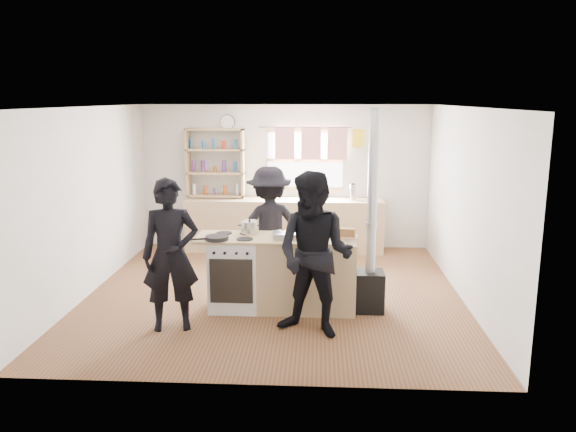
# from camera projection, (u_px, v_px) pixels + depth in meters

# --- Properties ---
(ground) EXTENTS (5.00, 5.00, 0.01)m
(ground) POSITION_uv_depth(u_px,v_px,m) (274.00, 293.00, 7.66)
(ground) COLOR brown
(ground) RESTS_ON ground
(back_counter) EXTENTS (3.40, 0.55, 0.90)m
(back_counter) POSITION_uv_depth(u_px,v_px,m) (284.00, 225.00, 9.73)
(back_counter) COLOR tan
(back_counter) RESTS_ON ground
(shelving_unit) EXTENTS (1.00, 0.28, 1.20)m
(shelving_unit) POSITION_uv_depth(u_px,v_px,m) (215.00, 163.00, 9.69)
(shelving_unit) COLOR tan
(shelving_unit) RESTS_ON back_counter
(thermos) EXTENTS (0.10, 0.10, 0.27)m
(thermos) POSITION_uv_depth(u_px,v_px,m) (353.00, 192.00, 9.55)
(thermos) COLOR silver
(thermos) RESTS_ON back_counter
(cooking_island) EXTENTS (1.97, 0.64, 0.93)m
(cooking_island) POSITION_uv_depth(u_px,v_px,m) (282.00, 273.00, 7.01)
(cooking_island) COLOR white
(cooking_island) RESTS_ON ground
(skillet_greens) EXTENTS (0.36, 0.36, 0.05)m
(skillet_greens) POSITION_uv_depth(u_px,v_px,m) (217.00, 238.00, 6.77)
(skillet_greens) COLOR black
(skillet_greens) RESTS_ON cooking_island
(roast_tray) EXTENTS (0.36, 0.31, 0.07)m
(roast_tray) POSITION_uv_depth(u_px,v_px,m) (286.00, 235.00, 6.85)
(roast_tray) COLOR silver
(roast_tray) RESTS_ON cooking_island
(stockpot_stove) EXTENTS (0.23, 0.23, 0.18)m
(stockpot_stove) POSITION_uv_depth(u_px,v_px,m) (250.00, 227.00, 7.08)
(stockpot_stove) COLOR #B8B8BA
(stockpot_stove) RESTS_ON cooking_island
(stockpot_counter) EXTENTS (0.27, 0.27, 0.21)m
(stockpot_counter) POSITION_uv_depth(u_px,v_px,m) (313.00, 229.00, 6.96)
(stockpot_counter) COLOR silver
(stockpot_counter) RESTS_ON cooking_island
(bread_board) EXTENTS (0.31, 0.24, 0.12)m
(bread_board) POSITION_uv_depth(u_px,v_px,m) (346.00, 234.00, 6.87)
(bread_board) COLOR tan
(bread_board) RESTS_ON cooking_island
(flue_heater) EXTENTS (0.35, 0.35, 2.50)m
(flue_heater) POSITION_uv_depth(u_px,v_px,m) (370.00, 260.00, 6.91)
(flue_heater) COLOR black
(flue_heater) RESTS_ON ground
(person_near_left) EXTENTS (0.71, 0.55, 1.75)m
(person_near_left) POSITION_uv_depth(u_px,v_px,m) (171.00, 255.00, 6.32)
(person_near_left) COLOR black
(person_near_left) RESTS_ON ground
(person_near_right) EXTENTS (1.09, 0.97, 1.84)m
(person_near_right) POSITION_uv_depth(u_px,v_px,m) (315.00, 255.00, 6.15)
(person_near_right) COLOR black
(person_near_right) RESTS_ON ground
(person_far) EXTENTS (1.23, 0.93, 1.70)m
(person_far) POSITION_uv_depth(u_px,v_px,m) (269.00, 227.00, 7.80)
(person_far) COLOR black
(person_far) RESTS_ON ground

